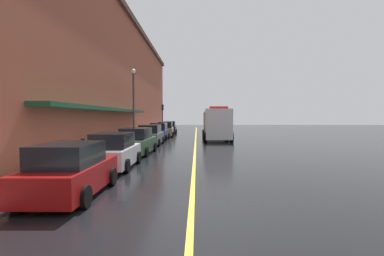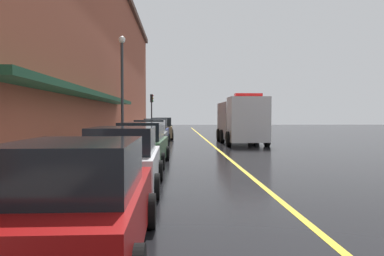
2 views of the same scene
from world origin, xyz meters
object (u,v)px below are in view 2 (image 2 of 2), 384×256
object	(u,v)px
parked_car_0	(78,204)
parked_car_4	(156,132)
traffic_light_near	(152,106)
parked_car_5	(161,129)
parked_car_2	(142,145)
box_truck	(241,121)
parked_car_6	(163,127)
parking_meter_2	(138,129)
street_lamp_left	(122,79)
parking_meter_1	(144,127)
parked_car_3	(151,136)
parked_car_1	(124,160)
parking_meter_3	(69,153)
parking_meter_0	(105,140)

from	to	relation	value
parked_car_0	parked_car_4	distance (m)	22.71
traffic_light_near	parked_car_5	bearing A→B (deg)	-80.97
parked_car_2	box_truck	bearing A→B (deg)	-25.35
parked_car_5	box_truck	bearing A→B (deg)	-133.84
parked_car_6	parked_car_5	bearing A→B (deg)	178.36
parking_meter_2	street_lamp_left	xyz separation A→B (m)	(-0.60, -3.98, 3.34)
street_lamp_left	parked_car_2	bearing A→B (deg)	-76.31
parking_meter_1	traffic_light_near	xyz separation A→B (m)	(0.06, 9.50, 2.10)
parked_car_3	street_lamp_left	bearing A→B (deg)	46.10
parked_car_1	parking_meter_3	bearing A→B (deg)	100.69
parked_car_6	box_truck	xyz separation A→B (m)	(6.14, -11.58, 0.82)
parked_car_0	parked_car_3	world-z (taller)	parked_car_3
parked_car_2	street_lamp_left	world-z (taller)	street_lamp_left
parked_car_5	parking_meter_1	world-z (taller)	parked_car_5
parked_car_5	parking_meter_3	distance (m)	23.00
traffic_light_near	street_lamp_left	bearing A→B (deg)	-92.10
parked_car_4	street_lamp_left	world-z (taller)	street_lamp_left
parking_meter_1	parking_meter_2	world-z (taller)	same
box_truck	traffic_light_near	bearing A→B (deg)	-153.03
parked_car_1	parked_car_6	bearing A→B (deg)	-0.63
parking_meter_3	box_truck	bearing A→B (deg)	66.46
parked_car_4	box_truck	bearing A→B (deg)	-93.61
parked_car_4	parking_meter_1	bearing A→B (deg)	16.99
parked_car_6	parking_meter_1	bearing A→B (deg)	165.49
parked_car_1	street_lamp_left	xyz separation A→B (m)	(-2.02, 13.69, 3.59)
parking_meter_2	traffic_light_near	size ratio (longest dim) A/B	0.31
parking_meter_0	traffic_light_near	size ratio (longest dim) A/B	0.31
parked_car_3	parking_meter_3	xyz separation A→B (m)	(-1.33, -12.09, 0.22)
parking_meter_2	parked_car_0	bearing A→B (deg)	-86.26
parked_car_5	parking_meter_1	size ratio (longest dim) A/B	3.26
box_truck	street_lamp_left	bearing A→B (deg)	-67.42
parked_car_2	box_truck	xyz separation A→B (m)	(6.18, 11.86, 0.86)
street_lamp_left	parked_car_5	bearing A→B (deg)	76.86
parking_meter_2	traffic_light_near	bearing A→B (deg)	89.75
parked_car_3	parking_meter_3	world-z (taller)	parked_car_3
parked_car_4	parking_meter_0	xyz separation A→B (m)	(-1.33, -12.95, 0.21)
parking_meter_3	parked_car_2	bearing A→B (deg)	75.64
parked_car_2	street_lamp_left	distance (m)	9.32
parking_meter_2	parking_meter_3	world-z (taller)	same
parked_car_0	parked_car_2	xyz separation A→B (m)	(-0.05, 10.37, 0.03)
parking_meter_2	parking_meter_3	size ratio (longest dim) A/B	1.00
traffic_light_near	box_truck	bearing A→B (deg)	-62.51
parked_car_2	parked_car_3	size ratio (longest dim) A/B	1.04
parking_meter_3	street_lamp_left	bearing A→B (deg)	92.46
parked_car_1	traffic_light_near	bearing A→B (deg)	1.94
street_lamp_left	traffic_light_near	size ratio (longest dim) A/B	1.61
street_lamp_left	traffic_light_near	bearing A→B (deg)	87.90
parked_car_3	parking_meter_0	size ratio (longest dim) A/B	3.48
parked_car_0	street_lamp_left	world-z (taller)	street_lamp_left
parked_car_3	street_lamp_left	size ratio (longest dim) A/B	0.67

